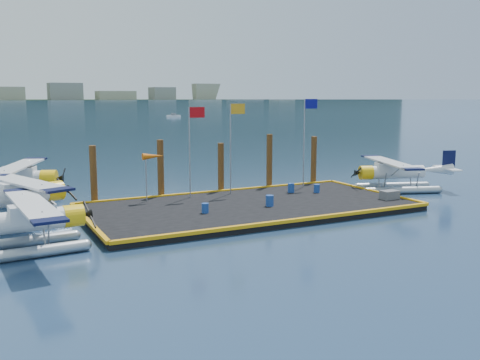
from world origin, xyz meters
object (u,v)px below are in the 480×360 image
Objects in this scene: piling_1 at (161,171)px; piling_2 at (221,169)px; seaplane_a at (25,224)px; drum_1 at (270,201)px; drum_2 at (317,188)px; piling_0 at (94,177)px; piling_3 at (269,163)px; seaplane_d at (394,174)px; flagpole_blue at (306,129)px; flagpole_red at (192,138)px; drum_4 at (291,188)px; seaplane_b at (14,200)px; piling_4 at (314,162)px; flagpole_yellow at (233,134)px; windsock at (153,157)px; drum_3 at (205,208)px; crate at (389,195)px; seaplane_c at (13,181)px.

piling_2 is (4.50, 0.00, -0.20)m from piling_1.
drum_1 is (14.27, 2.48, -0.61)m from seaplane_a.
piling_2 is at bearing 145.06° from drum_2.
piling_3 reaches higher than piling_0.
flagpole_blue reaches higher than seaplane_d.
piling_0 is at bearing 180.00° from piling_2.
flagpole_red is 1.50× the size of piling_0.
piling_0 is 0.93× the size of piling_3.
piling_3 reaches higher than seaplane_d.
drum_4 is at bearing -19.71° from piling_1.
seaplane_b is at bearing -148.83° from piling_0.
piling_0 and piling_4 have the same top height.
drum_1 is at bearing 95.78° from seaplane_a.
piling_3 is 4.00m from piling_4.
flagpole_yellow is 5.87m from windsock.
windsock is 5.90m from piling_2.
drum_1 is at bearing 0.17° from drum_3.
drum_1 is 7.59m from piling_3.
flagpole_blue is at bearing 109.60° from crate.
windsock is (8.06, -5.41, 1.76)m from seaplane_c.
drum_4 reaches higher than drum_2.
piling_4 is at bearing 8.43° from flagpole_red.
drum_1 is 0.17× the size of piling_0.
flagpole_blue is (8.99, -0.00, 0.29)m from flagpole_red.
piling_1 is (-16.70, 4.38, 0.77)m from seaplane_d.
seaplane_a is 15.20× the size of drum_3.
drum_2 is at bearing -23.22° from flagpole_yellow.
drum_3 is at bearing -151.55° from piling_4.
seaplane_c is (0.36, 12.78, 0.12)m from seaplane_a.
piling_3 is at bearing 143.93° from flagpole_blue.
crate is at bearing -31.83° from piling_1.
seaplane_d is 16.35m from drum_3.
piling_3 is (9.53, 1.60, -1.08)m from windsock.
drum_4 is at bearing 42.86° from drum_1.
flagpole_blue reaches higher than flagpole_yellow.
piling_4 is at bearing 28.45° from drum_3.
flagpole_blue reaches higher than seaplane_b.
piling_4 is (7.80, 1.60, -2.51)m from flagpole_yellow.
flagpole_yellow is 1.63× the size of piling_2.
seaplane_a is 1.02× the size of seaplane_d.
seaplane_c is at bearing 91.73° from seaplane_d.
seaplane_a is 14.96× the size of drum_2.
flagpole_yellow reaches higher than seaplane_c.
drum_4 is (3.70, 3.44, -0.02)m from drum_1.
seaplane_d is 7.49× the size of crate.
piling_0 reaches higher than seaplane_b.
flagpole_yellow reaches higher than piling_0.
flagpole_blue is at bearing -0.00° from flagpole_yellow.
seaplane_b is at bearing 166.38° from drum_1.
seaplane_b is 8.76m from windsock.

